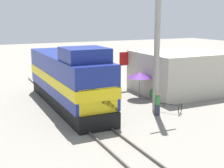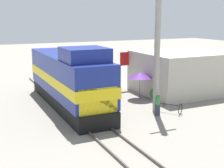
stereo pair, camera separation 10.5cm
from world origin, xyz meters
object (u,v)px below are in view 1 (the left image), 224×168
Objects in this scene: vendor_umbrella at (140,75)px; billboard_sign at (130,61)px; bicycle at (168,107)px; person_bystander at (157,103)px; locomotive at (69,80)px; utility_pole at (157,29)px.

vendor_umbrella is 3.70m from billboard_sign.
vendor_umbrella is 4.45m from bicycle.
billboard_sign reaches higher than person_bystander.
locomotive is 1.08× the size of utility_pole.
locomotive reaches higher than vendor_umbrella.
vendor_umbrella reaches higher than person_bystander.
billboard_sign is 1.80× the size of bicycle.
utility_pole reaches higher than billboard_sign.
locomotive is 5.60× the size of vendor_umbrella.
locomotive is at bearing 177.99° from vendor_umbrella.
person_bystander is at bearing -104.59° from vendor_umbrella.
locomotive is at bearing -71.33° from bicycle.
billboard_sign is (6.94, 3.28, 0.58)m from locomotive.
billboard_sign is at bearing 25.33° from locomotive.
locomotive is at bearing 136.07° from person_bystander.
vendor_umbrella is 4.66m from person_bystander.
billboard_sign reaches higher than bicycle.
locomotive is 7.71× the size of person_bystander.
utility_pole is 5.31m from vendor_umbrella.
vendor_umbrella is 0.64× the size of billboard_sign.
vendor_umbrella is 1.15× the size of bicycle.
vendor_umbrella is 1.38× the size of person_bystander.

